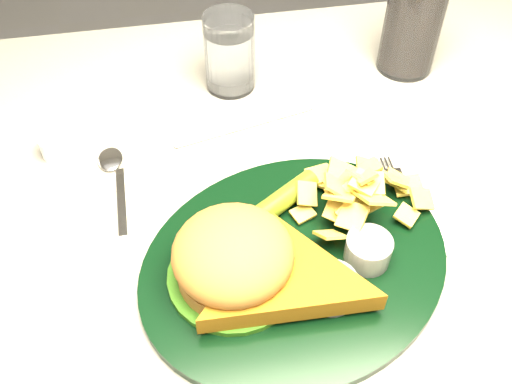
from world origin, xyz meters
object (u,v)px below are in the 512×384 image
Objects in this scene: table at (259,342)px; fork_napkin at (412,220)px; cola_glass at (413,22)px; water_glass at (230,53)px; dinner_plate at (297,242)px.

fork_napkin is (0.16, -0.08, 0.38)m from table.
table is 0.56m from cola_glass.
cola_glass is at bearing 74.29° from fork_napkin.
water_glass is 0.75× the size of fork_napkin.
table is at bearing -140.92° from cola_glass.
table is at bearing -89.48° from water_glass.
water_glass is 0.34m from fork_napkin.
dinner_plate is 2.35× the size of fork_napkin.
cola_glass reaches higher than dinner_plate.
cola_glass is at bearing 39.08° from table.
dinner_plate is 0.15m from fork_napkin.
cola_glass is (0.26, -0.00, 0.02)m from water_glass.
table is 0.43m from dinner_plate.
fork_napkin is at bearing -60.99° from water_glass.
cola_glass is at bearing 30.12° from dinner_plate.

